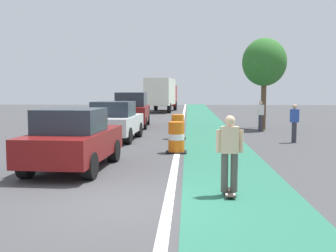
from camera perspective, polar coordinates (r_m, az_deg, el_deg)
name	(u,v)px	position (r m, az deg, el deg)	size (l,w,h in m)	color
ground_plane	(123,203)	(8.25, -6.30, -10.57)	(100.00, 100.00, 0.00)	#424244
bike_lane_strip	(211,135)	(19.99, 6.02, -1.26)	(2.50, 80.00, 0.01)	#286B51
lane_divider_stripe	(180,135)	(19.96, 1.71, -1.24)	(0.20, 80.00, 0.01)	silver
skateboarder_on_lane	(230,153)	(8.65, 8.56, -3.67)	(0.57, 0.80, 1.69)	black
parked_sedan_nearest	(73,140)	(11.65, -13.05, -1.87)	(2.09, 4.19, 1.70)	maroon
parked_sedan_second	(115,121)	(17.98, -7.43, 0.66)	(2.09, 4.19, 1.70)	silver
parked_suv_third	(132,109)	(24.14, -5.06, 2.30)	(2.06, 4.67, 2.04)	maroon
traffic_barrel_front	(176,138)	(14.36, 1.16, -1.63)	(0.73, 0.73, 1.09)	orange
traffic_barrel_mid	(178,127)	(18.38, 1.36, -0.14)	(0.73, 0.73, 1.09)	orange
delivery_truck_down_block	(162,93)	(40.37, -0.89, 4.62)	(2.85, 7.75, 3.23)	silver
traffic_light_corner	(263,67)	(24.50, 13.12, 8.00)	(0.41, 0.32, 5.10)	#2D2D2D
pedestrian_crossing	(260,115)	(22.26, 12.74, 1.51)	(0.34, 0.20, 1.61)	#33333D
pedestrian_waiting	(294,122)	(17.79, 17.17, 0.52)	(0.34, 0.20, 1.61)	#33333D
street_tree_sidewalk	(264,63)	(23.21, 13.25, 8.58)	(2.40, 2.40, 5.00)	brown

